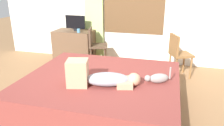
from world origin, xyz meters
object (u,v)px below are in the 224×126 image
chair_by_desk (95,44)px  chair_spare (178,52)px  cat (158,78)px  desk (75,46)px  person_lying (100,77)px  bed (102,94)px  tv_monitor (75,23)px  cup (79,31)px

chair_by_desk → chair_spare: bearing=-6.2°
cat → desk: 2.86m
person_lying → chair_by_desk: person_lying is taller
bed → cat: size_ratio=6.53×
bed → person_lying: (0.06, -0.26, 0.38)m
person_lying → chair_by_desk: (-0.78, 2.04, -0.14)m
cat → chair_spare: 1.61m
bed → cat: (0.78, 0.01, 0.34)m
person_lying → cat: person_lying is taller
tv_monitor → bed: bearing=-57.4°
chair_by_desk → desk: bearing=163.0°
tv_monitor → chair_spare: size_ratio=0.56×
cup → chair_spare: 2.19m
person_lying → chair_by_desk: size_ratio=1.09×
cup → chair_spare: (2.16, -0.20, -0.27)m
person_lying → chair_spare: bearing=61.8°
tv_monitor → chair_spare: tv_monitor is taller
person_lying → tv_monitor: size_ratio=1.95×
cup → chair_by_desk: 0.47m
bed → cat: cat is taller
chair_by_desk → cup: bearing=179.3°
cat → tv_monitor: (-2.03, 1.95, 0.32)m
tv_monitor → cat: bearing=-43.9°
chair_spare → tv_monitor: bearing=170.9°
bed → cup: size_ratio=26.42×
cat → chair_spare: bearing=79.9°
person_lying → cup: size_ratio=11.33×
chair_by_desk → chair_spare: (1.78, -0.19, 0.00)m
desk → chair_by_desk: (0.58, -0.18, 0.14)m
desk → tv_monitor: tv_monitor is taller
tv_monitor → cup: size_ratio=5.81×
desk → cup: size_ratio=10.87×
person_lying → desk: (-1.37, 2.22, -0.27)m
chair_spare → bed: bearing=-123.6°
cat → chair_by_desk: chair_by_desk is taller
cup → bed: bearing=-58.3°
chair_by_desk → chair_spare: size_ratio=1.00×
chair_by_desk → cat: bearing=-49.8°
person_lying → cat: 0.76m
tv_monitor → chair_by_desk: 0.70m
cup → chair_spare: chair_spare is taller
bed → person_lying: 0.47m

